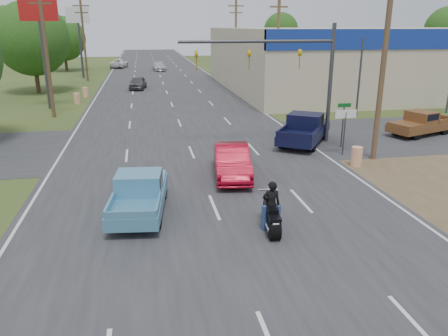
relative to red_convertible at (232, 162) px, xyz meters
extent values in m
cube|color=#2D2D30|center=(-1.41, 28.51, -0.74)|extent=(15.00, 180.00, 0.02)
cube|color=#2D2D30|center=(-1.41, 6.51, -0.74)|extent=(120.00, 10.00, 0.02)
cube|color=brown|center=(9.59, -1.49, -0.74)|extent=(8.00, 18.00, 0.01)
cube|color=#B7A88C|center=(30.59, 28.51, 2.55)|extent=(50.00, 28.00, 6.60)
cylinder|color=#4C3823|center=(8.09, 1.51, 4.25)|extent=(0.28, 0.28, 10.00)
cylinder|color=#4C3823|center=(8.09, 19.51, 4.25)|extent=(0.28, 0.28, 10.00)
cube|color=#4C3823|center=(8.09, 19.51, 7.65)|extent=(1.60, 0.14, 0.14)
cylinder|color=#4C3823|center=(8.09, 37.51, 4.25)|extent=(0.28, 0.28, 10.00)
cube|color=#4C3823|center=(8.09, 37.51, 8.45)|extent=(2.00, 0.14, 0.14)
cube|color=#4C3823|center=(8.09, 37.51, 7.65)|extent=(1.60, 0.14, 0.14)
cylinder|color=#4C3823|center=(-10.91, 16.51, 4.25)|extent=(0.28, 0.28, 10.00)
cube|color=#4C3823|center=(-10.91, 16.51, 7.65)|extent=(1.60, 0.14, 0.14)
cylinder|color=#4C3823|center=(-10.91, 40.51, 4.25)|extent=(0.28, 0.28, 10.00)
cube|color=#4C3823|center=(-10.91, 40.51, 8.45)|extent=(2.00, 0.14, 0.14)
cube|color=#4C3823|center=(-10.91, 40.51, 7.65)|extent=(1.60, 0.14, 0.14)
cylinder|color=#422D19|center=(-14.91, 30.51, 0.87)|extent=(0.44, 0.44, 3.24)
sphere|color=#204F16|center=(-14.91, 30.51, 4.83)|extent=(7.56, 7.56, 7.56)
cylinder|color=#422D19|center=(-15.61, 54.51, 0.69)|extent=(0.44, 0.44, 2.88)
sphere|color=#204F16|center=(-15.61, 54.51, 4.21)|extent=(6.72, 6.72, 6.72)
cylinder|color=#422D19|center=(53.59, 58.51, 1.05)|extent=(0.44, 0.44, 3.60)
sphere|color=#204F16|center=(53.59, 58.51, 5.45)|extent=(8.40, 8.40, 8.40)
cylinder|color=#422D19|center=(28.59, 83.51, 0.96)|extent=(0.44, 0.44, 3.42)
sphere|color=#204F16|center=(28.59, 83.51, 5.14)|extent=(7.98, 7.98, 7.98)
cylinder|color=#422D19|center=(-31.41, 83.51, 1.14)|extent=(0.44, 0.44, 3.78)
sphere|color=#204F16|center=(-31.41, 83.51, 5.76)|extent=(8.82, 8.82, 8.82)
cylinder|color=orange|center=(6.59, 0.51, -0.25)|extent=(0.56, 0.56, 1.00)
cylinder|color=orange|center=(6.99, 9.01, -0.25)|extent=(0.56, 0.56, 1.00)
cylinder|color=orange|center=(-9.91, 22.51, -0.25)|extent=(0.56, 0.56, 1.00)
cylinder|color=orange|center=(-9.61, 26.51, -0.25)|extent=(0.56, 0.56, 1.00)
cylinder|color=#3F3F44|center=(-11.91, 20.51, 3.75)|extent=(0.30, 0.30, 9.00)
cube|color=#B21414|center=(-11.91, 20.51, 7.45)|extent=(3.00, 0.35, 2.00)
cylinder|color=#3F3F44|center=(-11.91, 44.51, 3.75)|extent=(0.30, 0.30, 9.00)
cube|color=white|center=(-11.91, 44.51, 7.45)|extent=(3.00, 0.35, 2.00)
cylinder|color=#3F3F44|center=(6.79, 2.51, 0.45)|extent=(0.08, 0.08, 2.40)
cube|color=white|center=(6.79, 2.51, 1.55)|extent=(1.20, 0.05, 0.45)
cylinder|color=#3F3F44|center=(7.39, 4.01, 0.45)|extent=(0.08, 0.08, 2.40)
cube|color=#0C591E|center=(7.39, 4.01, 1.75)|extent=(0.80, 0.04, 0.22)
cylinder|color=#3F3F44|center=(7.09, 5.51, 2.75)|extent=(0.24, 0.24, 7.00)
cylinder|color=#3F3F44|center=(2.59, 5.51, 5.25)|extent=(9.00, 0.18, 0.18)
imported|color=gold|center=(5.09, 5.51, 4.80)|extent=(0.18, 0.40, 1.10)
imported|color=gold|center=(2.09, 5.51, 4.80)|extent=(0.18, 0.40, 1.10)
imported|color=gold|center=(-0.91, 5.51, 4.80)|extent=(0.18, 0.40, 1.10)
imported|color=maroon|center=(0.00, 0.00, 0.00)|extent=(2.13, 4.70, 1.50)
cylinder|color=black|center=(0.13, -6.51, -0.37)|extent=(0.45, 0.80, 0.76)
cylinder|color=black|center=(0.32, -4.85, -0.37)|extent=(0.22, 0.77, 0.76)
cube|color=black|center=(0.23, -5.65, -0.04)|extent=(0.41, 1.40, 0.34)
cube|color=black|center=(0.27, -5.36, 0.19)|extent=(0.37, 0.66, 0.25)
cube|color=black|center=(0.19, -5.99, 0.15)|extent=(0.42, 0.67, 0.11)
cylinder|color=white|center=(0.30, -5.02, 0.46)|extent=(0.75, 0.14, 0.06)
cube|color=white|center=(0.10, -6.76, -0.12)|extent=(0.21, 0.05, 0.14)
imported|color=black|center=(0.21, -5.81, 0.11)|extent=(0.67, 0.48, 1.71)
cylinder|color=black|center=(-4.87, -1.95, -0.38)|extent=(0.36, 0.76, 0.73)
cylinder|color=black|center=(-3.35, -2.14, -0.38)|extent=(0.36, 0.76, 0.73)
cylinder|color=black|center=(-5.22, -4.78, -0.38)|extent=(0.36, 0.76, 0.73)
cylinder|color=black|center=(-3.70, -4.97, -0.38)|extent=(0.36, 0.76, 0.73)
cube|color=#5393B3|center=(-4.28, -3.46, -0.18)|extent=(2.40, 4.94, 0.48)
cube|color=#5393B3|center=(-4.11, -2.04, 0.12)|extent=(1.95, 2.01, 0.16)
cube|color=#5393B3|center=(-4.27, -3.37, 0.44)|extent=(1.84, 1.62, 0.78)
cube|color=black|center=(-4.27, -3.37, 0.58)|extent=(1.85, 1.34, 0.41)
cube|color=#5393B3|center=(-4.57, -5.77, 0.18)|extent=(1.68, 0.28, 0.27)
cylinder|color=black|center=(5.73, 7.16, -0.33)|extent=(0.73, 0.88, 0.84)
cylinder|color=black|center=(7.20, 6.18, -0.33)|extent=(0.73, 0.88, 0.84)
cylinder|color=black|center=(3.91, 4.42, -0.33)|extent=(0.73, 0.88, 0.84)
cylinder|color=black|center=(5.38, 3.44, -0.33)|extent=(0.73, 0.88, 0.84)
cube|color=#111434|center=(5.55, 5.30, -0.10)|extent=(4.78, 5.73, 0.55)
cube|color=#111434|center=(6.46, 6.67, 0.25)|extent=(2.82, 2.84, 0.19)
cube|color=#111434|center=(5.62, 5.39, 0.62)|extent=(2.52, 2.44, 0.90)
cube|color=black|center=(5.62, 5.39, 0.78)|extent=(2.38, 2.19, 0.47)
cube|color=#111434|center=(4.07, 3.06, 0.33)|extent=(1.66, 1.14, 0.32)
cylinder|color=black|center=(12.78, 4.78, -0.38)|extent=(0.78, 0.50, 0.73)
cylinder|color=black|center=(12.27, 6.22, -0.38)|extent=(0.78, 0.50, 0.73)
cylinder|color=black|center=(15.45, 5.72, -0.38)|extent=(0.78, 0.50, 0.73)
cylinder|color=black|center=(14.95, 7.17, -0.38)|extent=(0.78, 0.50, 0.73)
cube|color=brown|center=(13.86, 5.97, -0.18)|extent=(5.07, 3.29, 0.47)
cube|color=brown|center=(12.52, 5.50, 0.12)|extent=(2.27, 2.23, 0.16)
cube|color=brown|center=(13.77, 5.94, 0.43)|extent=(1.90, 2.05, 0.77)
cube|color=black|center=(13.77, 5.94, 0.57)|extent=(1.64, 1.99, 0.41)
cube|color=brown|center=(16.05, 6.74, 0.18)|extent=(0.63, 1.60, 0.27)
imported|color=#4C4C50|center=(-4.46, 31.52, -0.05)|extent=(2.21, 4.29, 1.39)
imported|color=silver|center=(-1.17, 52.68, -0.09)|extent=(2.15, 4.68, 1.33)
imported|color=white|center=(-7.67, 59.07, -0.03)|extent=(3.14, 5.45, 1.43)
camera|label=1|loc=(-3.92, -19.20, 6.08)|focal=35.00mm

